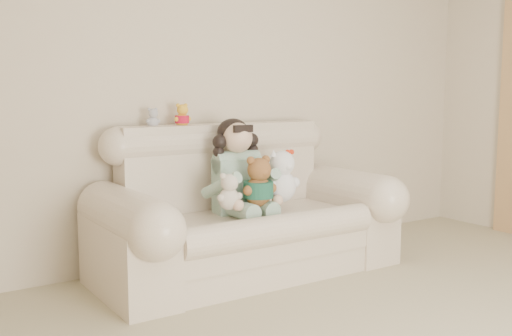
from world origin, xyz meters
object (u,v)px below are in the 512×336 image
at_px(cream_teddy, 229,188).
at_px(sofa, 248,200).
at_px(brown_teddy, 258,177).
at_px(white_cat, 281,171).
at_px(seated_child, 237,165).

bearing_deg(cream_teddy, sofa, 20.44).
distance_m(brown_teddy, white_cat, 0.23).
bearing_deg(sofa, white_cat, -25.68).
height_order(seated_child, brown_teddy, seated_child).
bearing_deg(sofa, brown_teddy, -96.09).
distance_m(seated_child, brown_teddy, 0.24).
distance_m(sofa, seated_child, 0.26).
relative_size(sofa, cream_teddy, 7.35).
bearing_deg(seated_child, brown_teddy, -76.39).
xyz_separation_m(sofa, brown_teddy, (-0.02, -0.15, 0.18)).
relative_size(brown_teddy, cream_teddy, 1.39).
bearing_deg(cream_teddy, seated_child, 38.07).
relative_size(sofa, white_cat, 4.84).
distance_m(sofa, white_cat, 0.31).
bearing_deg(cream_teddy, brown_teddy, -13.66).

